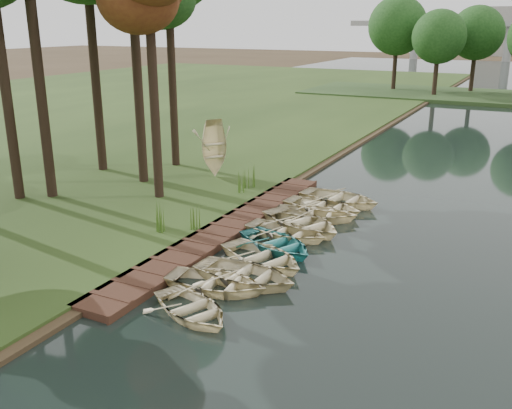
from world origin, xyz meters
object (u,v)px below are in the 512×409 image
at_px(rowboat_1, 217,280).
at_px(stored_rowboat, 214,171).
at_px(rowboat_0, 192,306).
at_px(boardwalk, 227,229).
at_px(rowboat_2, 245,272).

height_order(rowboat_1, stored_rowboat, stored_rowboat).
bearing_deg(rowboat_0, rowboat_1, 31.48).
distance_m(boardwalk, stored_rowboat, 7.87).
xyz_separation_m(rowboat_0, rowboat_1, (-0.22, 1.76, 0.03)).
bearing_deg(rowboat_1, rowboat_0, -178.83).
bearing_deg(rowboat_0, stored_rowboat, 52.90).
relative_size(rowboat_0, rowboat_2, 0.84).
bearing_deg(rowboat_1, boardwalk, 20.50).
distance_m(rowboat_0, rowboat_2, 2.67).
relative_size(rowboat_1, stored_rowboat, 1.09).
bearing_deg(stored_rowboat, rowboat_0, -117.51).
height_order(boardwalk, rowboat_1, rowboat_1).
distance_m(boardwalk, rowboat_0, 7.00).
bearing_deg(boardwalk, rowboat_0, -68.46).
height_order(rowboat_0, stored_rowboat, stored_rowboat).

